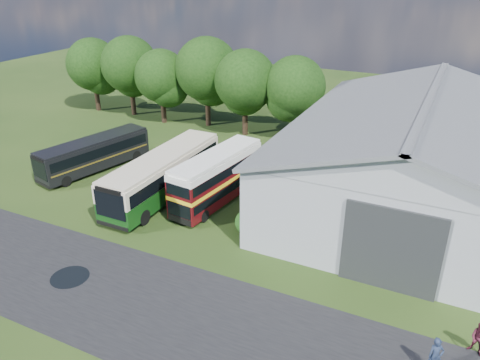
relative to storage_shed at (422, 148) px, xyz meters
The scene contains 18 objects.
ground 22.31m from the storage_shed, 133.18° to the right, with size 120.00×120.00×0.00m, color #1B3210.
asphalt_road 22.84m from the storage_shed, 122.30° to the right, with size 60.00×8.00×0.02m, color black.
puddle 25.50m from the storage_shed, 130.99° to the right, with size 2.20×2.20×0.01m, color black.
storage_shed is the anchor object (origin of this frame).
tree_far_left 38.86m from the storage_shed, 168.09° to the left, with size 6.12×6.12×8.64m.
tree_left_a 34.12m from the storage_shed, 165.53° to the left, with size 6.46×6.46×9.12m.
tree_left_b 29.01m from the storage_shed, 164.98° to the left, with size 5.78×5.78×8.16m.
tree_mid 24.71m from the storage_shed, 159.03° to the left, with size 6.80×6.80×9.60m.
tree_right_a 19.68m from the storage_shed, 156.53° to the left, with size 6.26×6.26×8.83m.
tree_right_b 15.65m from the storage_shed, 146.47° to the left, with size 5.98×5.98×8.45m.
shrub_front 14.33m from the storage_shed, 133.27° to the right, with size 1.70×1.70×1.70m, color #194714.
shrub_mid 13.02m from the storage_shed, 139.65° to the right, with size 1.60×1.60×1.60m, color #194714.
shrub_back 11.90m from the storage_shed, 147.52° to the right, with size 1.80×1.80×1.80m, color #194714.
bus_green_single 19.31m from the storage_shed, 155.85° to the right, with size 2.94×12.28×3.38m.
bus_maroon_double 15.20m from the storage_shed, 152.66° to the right, with size 3.37×9.18×3.85m.
bus_dark_single 26.65m from the storage_shed, 166.38° to the right, with size 4.67×10.41×2.80m.
visitor_a 17.69m from the storage_shed, 80.17° to the right, with size 0.67×0.44×1.83m, color #1C273E.
visitor_b 16.19m from the storage_shed, 72.78° to the right, with size 0.85×0.67×1.76m, color #421522.
Camera 1 is at (16.94, -18.54, 16.46)m, focal length 35.00 mm.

